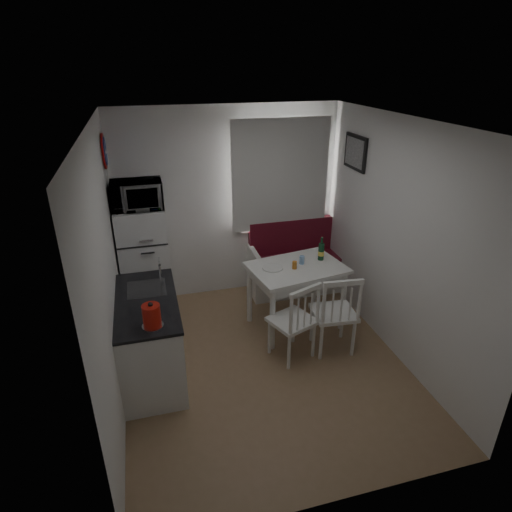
{
  "coord_description": "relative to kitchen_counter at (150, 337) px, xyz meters",
  "views": [
    {
      "loc": [
        -1.1,
        -3.71,
        3.11
      ],
      "look_at": [
        0.04,
        0.5,
        1.08
      ],
      "focal_mm": 30.0,
      "sensor_mm": 36.0,
      "label": 1
    }
  ],
  "objects": [
    {
      "name": "chair_left",
      "position": [
        1.54,
        -0.21,
        0.13
      ],
      "size": [
        0.57,
        0.57,
        0.51
      ],
      "rotation": [
        0.0,
        0.0,
        0.37
      ],
      "color": "white",
      "rests_on": "floor"
    },
    {
      "name": "wall_right",
      "position": [
        2.7,
        -0.16,
        0.84
      ],
      "size": [
        0.02,
        3.5,
        2.6
      ],
      "primitive_type": "cube",
      "color": "white",
      "rests_on": "floor"
    },
    {
      "name": "wall_front",
      "position": [
        1.2,
        -1.91,
        0.84
      ],
      "size": [
        3.0,
        0.02,
        2.6
      ],
      "primitive_type": "cube",
      "color": "white",
      "rests_on": "floor"
    },
    {
      "name": "ceiling",
      "position": [
        1.2,
        -0.16,
        2.14
      ],
      "size": [
        3.0,
        3.5,
        0.02
      ],
      "primitive_type": "cube",
      "color": "white",
      "rests_on": "wall_back"
    },
    {
      "name": "floor",
      "position": [
        1.2,
        -0.16,
        -0.46
      ],
      "size": [
        3.0,
        3.5,
        0.02
      ],
      "primitive_type": "cube",
      "color": "#967550",
      "rests_on": "ground"
    },
    {
      "name": "drinking_glass_orange",
      "position": [
        1.74,
        0.41,
        0.42
      ],
      "size": [
        0.06,
        0.06,
        0.09
      ],
      "primitive_type": "cylinder",
      "color": "orange",
      "rests_on": "dining_table"
    },
    {
      "name": "kettle",
      "position": [
        0.05,
        -0.52,
        0.57
      ],
      "size": [
        0.19,
        0.19,
        0.26
      ],
      "primitive_type": "cylinder",
      "color": "red",
      "rests_on": "kitchen_counter"
    },
    {
      "name": "plate",
      "position": [
        1.49,
        0.48,
        0.38
      ],
      "size": [
        0.25,
        0.25,
        0.02
      ],
      "primitive_type": "cylinder",
      "color": "white",
      "rests_on": "dining_table"
    },
    {
      "name": "kitchen_counter",
      "position": [
        0.0,
        0.0,
        0.0
      ],
      "size": [
        0.62,
        1.32,
        1.16
      ],
      "color": "white",
      "rests_on": "floor"
    },
    {
      "name": "microwave",
      "position": [
        0.02,
        1.19,
        1.19
      ],
      "size": [
        0.6,
        0.4,
        0.33
      ],
      "primitive_type": "imported",
      "color": "white",
      "rests_on": "fridge"
    },
    {
      "name": "curtain",
      "position": [
        1.9,
        1.49,
        1.22
      ],
      "size": [
        1.35,
        0.02,
        1.5
      ],
      "primitive_type": "cube",
      "color": "silver",
      "rests_on": "wall_back"
    },
    {
      "name": "wall_sign",
      "position": [
        -0.27,
        1.29,
        1.69
      ],
      "size": [
        0.03,
        0.4,
        0.4
      ],
      "primitive_type": "cylinder",
      "rotation": [
        0.0,
        1.57,
        0.0
      ],
      "color": "navy",
      "rests_on": "wall_left"
    },
    {
      "name": "dining_table",
      "position": [
        1.79,
        0.46,
        0.28
      ],
      "size": [
        1.22,
        0.95,
        0.83
      ],
      "rotation": [
        0.0,
        0.0,
        0.17
      ],
      "color": "white",
      "rests_on": "floor"
    },
    {
      "name": "bench",
      "position": [
        2.15,
        1.36,
        -0.12
      ],
      "size": [
        1.43,
        0.55,
        1.02
      ],
      "color": "white",
      "rests_on": "floor"
    },
    {
      "name": "drinking_glass_blue",
      "position": [
        1.87,
        0.51,
        0.42
      ],
      "size": [
        0.06,
        0.06,
        0.1
      ],
      "primitive_type": "cylinder",
      "color": "#8AB7EA",
      "rests_on": "dining_table"
    },
    {
      "name": "wall_left",
      "position": [
        -0.3,
        -0.16,
        0.84
      ],
      "size": [
        0.02,
        3.5,
        2.6
      ],
      "primitive_type": "cube",
      "color": "white",
      "rests_on": "floor"
    },
    {
      "name": "chair_right",
      "position": [
        2.04,
        -0.21,
        0.16
      ],
      "size": [
        0.51,
        0.49,
        0.53
      ],
      "rotation": [
        0.0,
        0.0,
        -0.09
      ],
      "color": "white",
      "rests_on": "floor"
    },
    {
      "name": "wall_back",
      "position": [
        1.2,
        1.59,
        0.84
      ],
      "size": [
        3.0,
        0.02,
        2.6
      ],
      "primitive_type": "cube",
      "color": "white",
      "rests_on": "floor"
    },
    {
      "name": "window",
      "position": [
        1.9,
        1.56,
        1.17
      ],
      "size": [
        1.22,
        0.06,
        1.47
      ],
      "primitive_type": "cube",
      "color": "white",
      "rests_on": "wall_back"
    },
    {
      "name": "picture_frame",
      "position": [
        2.67,
        0.94,
        1.59
      ],
      "size": [
        0.04,
        0.52,
        0.42
      ],
      "primitive_type": "cube",
      "color": "black",
      "rests_on": "wall_right"
    },
    {
      "name": "fridge",
      "position": [
        0.02,
        1.24,
        0.29
      ],
      "size": [
        0.59,
        0.59,
        1.48
      ],
      "primitive_type": "cube",
      "color": "white",
      "rests_on": "floor"
    },
    {
      "name": "wine_bottle",
      "position": [
        2.14,
        0.56,
        0.52
      ],
      "size": [
        0.08,
        0.08,
        0.3
      ],
      "primitive_type": null,
      "color": "#133C22",
      "rests_on": "dining_table"
    }
  ]
}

